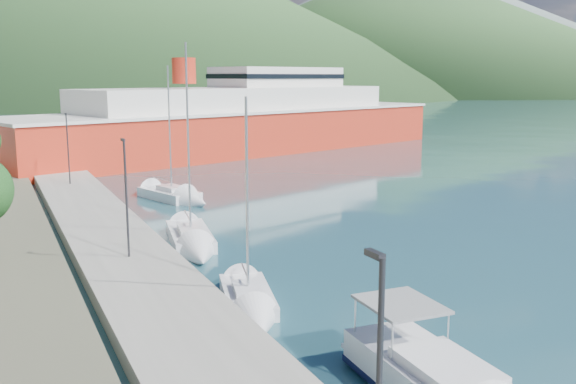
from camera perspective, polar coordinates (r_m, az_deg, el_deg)
ground at (r=139.40m, az=-18.93°, el=5.62°), size 1400.00×1400.00×0.00m
quay at (r=45.65m, az=-16.88°, el=-2.25°), size 5.00×88.00×0.80m
hills_far at (r=658.70m, az=-11.96°, el=15.92°), size 1480.00×900.00×180.00m
hills_near at (r=408.66m, az=-9.28°, el=15.64°), size 1010.00×520.00×115.00m
lamp_posts at (r=33.99m, az=-14.39°, el=0.01°), size 0.15×48.71×6.06m
sailboat_near at (r=27.30m, az=-3.19°, el=-10.50°), size 3.70×7.20×9.92m
sailboat_mid at (r=37.41m, az=-8.30°, el=-4.77°), size 3.78×9.14×12.77m
sailboat_far at (r=51.89m, az=-9.34°, el=-0.56°), size 4.95×8.41×11.78m
ferry at (r=85.48m, az=-4.04°, el=6.18°), size 65.36×33.54×12.79m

